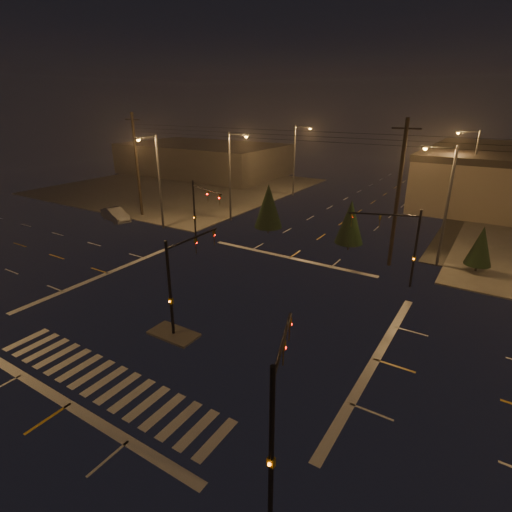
{
  "coord_description": "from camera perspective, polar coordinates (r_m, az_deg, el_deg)",
  "views": [
    {
      "loc": [
        15.16,
        -18.84,
        13.1
      ],
      "look_at": [
        1.32,
        3.2,
        3.0
      ],
      "focal_mm": 28.0,
      "sensor_mm": 36.0,
      "label": 1
    }
  ],
  "objects": [
    {
      "name": "streetlight_4",
      "position": [
        55.46,
        28.31,
        11.19
      ],
      "size": [
        2.77,
        0.32,
        10.0
      ],
      "color": "#38383A",
      "rests_on": "ground"
    },
    {
      "name": "signal_mast_se",
      "position": [
        13.97,
        2.88,
        -21.06
      ],
      "size": [
        1.55,
        3.87,
        6.0
      ],
      "color": "black",
      "rests_on": "ground"
    },
    {
      "name": "signal_mast_nw",
      "position": [
        39.17,
        -8.09,
        7.25
      ],
      "size": [
        4.84,
        1.86,
        6.0
      ],
      "color": "black",
      "rests_on": "ground"
    },
    {
      "name": "streetlight_5",
      "position": [
        43.88,
        -14.0,
        11.02
      ],
      "size": [
        0.32,
        2.77,
        10.0
      ],
      "color": "#38383A",
      "rests_on": "ground"
    },
    {
      "name": "ground",
      "position": [
        27.5,
        -5.93,
        -7.36
      ],
      "size": [
        140.0,
        140.0,
        0.0
      ],
      "primitive_type": "plane",
      "color": "black",
      "rests_on": "ground"
    },
    {
      "name": "streetlight_3",
      "position": [
        35.82,
        25.27,
        7.43
      ],
      "size": [
        2.77,
        0.32,
        10.0
      ],
      "color": "#38383A",
      "rests_on": "ground"
    },
    {
      "name": "conifer_4",
      "position": [
        37.91,
        13.32,
        4.79
      ],
      "size": [
        2.63,
        2.63,
        4.81
      ],
      "color": "black",
      "rests_on": "ground"
    },
    {
      "name": "conifer_0",
      "position": [
        36.69,
        29.44,
        1.28
      ],
      "size": [
        2.06,
        2.06,
        3.92
      ],
      "color": "black",
      "rests_on": "ground"
    },
    {
      "name": "conifer_3",
      "position": [
        41.74,
        1.8,
        7.18
      ],
      "size": [
        2.94,
        2.94,
        5.29
      ],
      "color": "black",
      "rests_on": "ground"
    },
    {
      "name": "stop_bar_near",
      "position": [
        21.51,
        -25.18,
        -18.67
      ],
      "size": [
        16.0,
        0.5,
        0.01
      ],
      "primitive_type": "cube",
      "color": "beige",
      "rests_on": "ground"
    },
    {
      "name": "signal_mast_median",
      "position": [
        23.79,
        -10.79,
        -2.33
      ],
      "size": [
        0.25,
        4.59,
        6.0
      ],
      "color": "black",
      "rests_on": "ground"
    },
    {
      "name": "crosswalk",
      "position": [
        22.32,
        -20.8,
        -16.33
      ],
      "size": [
        15.0,
        2.6,
        0.01
      ],
      "primitive_type": "cube",
      "color": "beige",
      "rests_on": "ground"
    },
    {
      "name": "car_crossing",
      "position": [
        49.51,
        -19.43,
        5.58
      ],
      "size": [
        4.99,
        2.83,
        1.56
      ],
      "primitive_type": "imported",
      "rotation": [
        0.0,
        0.0,
        1.31
      ],
      "color": "slate",
      "rests_on": "ground"
    },
    {
      "name": "median_island",
      "position": [
        24.89,
        -11.67,
        -10.83
      ],
      "size": [
        3.0,
        1.6,
        0.15
      ],
      "primitive_type": "cube",
      "color": "#46443F",
      "rests_on": "ground"
    },
    {
      "name": "stop_bar_far",
      "position": [
        35.94,
        4.84,
        -0.24
      ],
      "size": [
        16.0,
        0.5,
        0.01
      ],
      "primitive_type": "cube",
      "color": "beige",
      "rests_on": "ground"
    },
    {
      "name": "utility_pole_1",
      "position": [
        34.33,
        19.62,
        8.28
      ],
      "size": [
        2.2,
        0.32,
        12.0
      ],
      "color": "black",
      "rests_on": "ground"
    },
    {
      "name": "utility_pole_0",
      "position": [
        50.08,
        -16.63,
        12.35
      ],
      "size": [
        2.2,
        0.32,
        12.0
      ],
      "color": "black",
      "rests_on": "ground"
    },
    {
      "name": "streetlight_2",
      "position": [
        59.49,
        5.76,
        14.06
      ],
      "size": [
        2.77,
        0.32,
        10.0
      ],
      "color": "#38383A",
      "rests_on": "ground"
    },
    {
      "name": "sidewalk_nw",
      "position": [
        67.79,
        -10.58,
        9.76
      ],
      "size": [
        36.0,
        36.0,
        0.12
      ],
      "primitive_type": "cube",
      "color": "#46443F",
      "rests_on": "ground"
    },
    {
      "name": "streetlight_1",
      "position": [
        45.88,
        -3.47,
        12.02
      ],
      "size": [
        2.77,
        0.32,
        10.0
      ],
      "color": "#38383A",
      "rests_on": "ground"
    },
    {
      "name": "signal_mast_ne",
      "position": [
        30.95,
        20.07,
        2.38
      ],
      "size": [
        4.84,
        1.86,
        6.0
      ],
      "color": "black",
      "rests_on": "ground"
    },
    {
      "name": "commercial_block",
      "position": [
        79.52,
        -7.52,
        13.59
      ],
      "size": [
        30.0,
        18.0,
        5.6
      ],
      "primitive_type": "cube",
      "color": "#413D39",
      "rests_on": "ground"
    }
  ]
}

